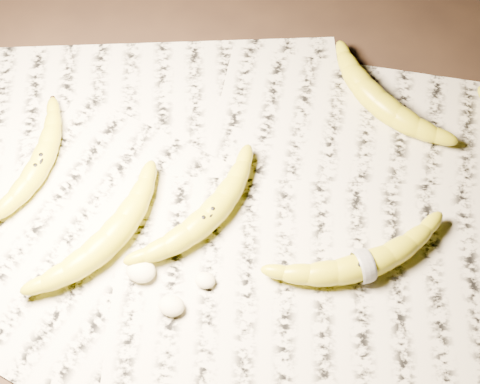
% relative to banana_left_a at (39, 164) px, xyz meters
% --- Properties ---
extents(ground, '(3.00, 3.00, 0.00)m').
position_rel_banana_left_a_xyz_m(ground, '(0.27, -0.05, -0.02)').
color(ground, black).
rests_on(ground, ground).
extents(newspaper_patch, '(0.90, 0.70, 0.01)m').
position_rel_banana_left_a_xyz_m(newspaper_patch, '(0.30, -0.03, -0.02)').
color(newspaper_patch, beige).
rests_on(newspaper_patch, ground).
extents(banana_left_a, '(0.08, 0.19, 0.03)m').
position_rel_banana_left_a_xyz_m(banana_left_a, '(0.00, 0.00, 0.00)').
color(banana_left_a, '#B3AC16').
rests_on(banana_left_a, newspaper_patch).
extents(banana_left_b, '(0.16, 0.21, 0.04)m').
position_rel_banana_left_a_xyz_m(banana_left_b, '(0.13, -0.09, 0.00)').
color(banana_left_b, '#B3AC16').
rests_on(banana_left_b, newspaper_patch).
extents(banana_center, '(0.16, 0.21, 0.04)m').
position_rel_banana_left_a_xyz_m(banana_center, '(0.25, -0.04, 0.00)').
color(banana_center, '#B3AC16').
rests_on(banana_center, newspaper_patch).
extents(banana_taped, '(0.22, 0.16, 0.04)m').
position_rel_banana_left_a_xyz_m(banana_taped, '(0.47, -0.07, 0.00)').
color(banana_taped, '#B3AC16').
rests_on(banana_taped, newspaper_patch).
extents(banana_upper_a, '(0.20, 0.18, 0.04)m').
position_rel_banana_left_a_xyz_m(banana_upper_a, '(0.46, 0.20, 0.00)').
color(banana_upper_a, '#B3AC16').
rests_on(banana_upper_a, newspaper_patch).
extents(measuring_tape, '(0.03, 0.04, 0.05)m').
position_rel_banana_left_a_xyz_m(measuring_tape, '(0.47, -0.07, 0.00)').
color(measuring_tape, white).
rests_on(measuring_tape, newspaper_patch).
extents(flesh_chunk_a, '(0.04, 0.03, 0.02)m').
position_rel_banana_left_a_xyz_m(flesh_chunk_a, '(0.18, -0.13, -0.01)').
color(flesh_chunk_a, beige).
rests_on(flesh_chunk_a, newspaper_patch).
extents(flesh_chunk_b, '(0.03, 0.03, 0.02)m').
position_rel_banana_left_a_xyz_m(flesh_chunk_b, '(0.23, -0.16, -0.01)').
color(flesh_chunk_b, beige).
rests_on(flesh_chunk_b, newspaper_patch).
extents(flesh_chunk_c, '(0.03, 0.02, 0.02)m').
position_rel_banana_left_a_xyz_m(flesh_chunk_c, '(0.27, -0.12, -0.01)').
color(flesh_chunk_c, beige).
rests_on(flesh_chunk_c, newspaper_patch).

